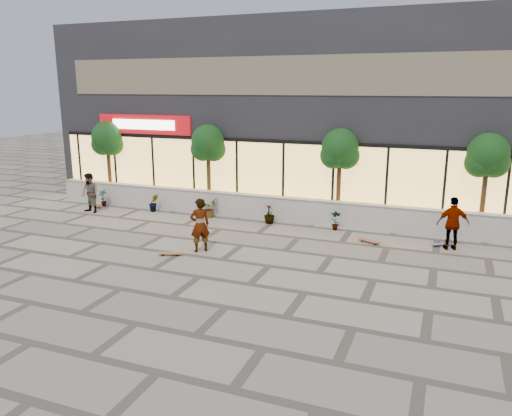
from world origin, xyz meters
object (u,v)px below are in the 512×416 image
(tree_west, at_px, (107,140))
(skater_left, at_px, (90,193))
(tree_east, at_px, (488,158))
(skateboard_right_far, at_px, (441,244))
(tree_midwest, at_px, (208,145))
(skateboard_left, at_px, (96,206))
(tree_mideast, at_px, (340,151))
(skateboard_right_near, at_px, (369,241))
(skater_center, at_px, (200,225))
(skater_right_near, at_px, (453,224))
(skateboard_center, at_px, (170,253))

(tree_west, xyz_separation_m, skater_left, (0.79, -2.48, -2.09))
(tree_east, height_order, skateboard_right_far, tree_east)
(tree_west, bearing_deg, tree_midwest, 0.00)
(tree_midwest, relative_size, skateboard_left, 5.42)
(tree_mideast, distance_m, skateboard_right_far, 5.43)
(tree_east, relative_size, skateboard_right_near, 4.46)
(tree_east, height_order, skateboard_right_near, tree_east)
(tree_mideast, relative_size, tree_east, 1.00)
(tree_mideast, height_order, skater_center, tree_mideast)
(skater_center, height_order, skater_right_near, skater_center)
(tree_east, relative_size, skater_right_near, 2.09)
(skateboard_center, bearing_deg, tree_east, 13.89)
(tree_mideast, height_order, tree_east, same)
(skater_center, relative_size, skateboard_center, 2.26)
(tree_east, relative_size, skateboard_left, 5.42)
(tree_midwest, bearing_deg, skater_left, -152.27)
(tree_midwest, distance_m, skateboard_center, 7.17)
(skater_left, bearing_deg, tree_west, 119.30)
(tree_west, xyz_separation_m, skateboard_right_far, (15.68, -1.89, -2.91))
(skater_left, relative_size, skateboard_right_far, 2.40)
(skater_center, distance_m, skateboard_right_near, 6.18)
(skateboard_left, height_order, skateboard_right_far, skateboard_right_far)
(tree_west, relative_size, skater_right_near, 2.09)
(skater_right_near, bearing_deg, tree_west, -23.91)
(skater_right_near, bearing_deg, tree_east, -130.82)
(tree_west, height_order, skateboard_right_near, tree_west)
(skater_left, distance_m, skateboard_left, 1.31)
(tree_east, height_order, skater_left, tree_east)
(tree_midwest, bearing_deg, skateboard_center, -75.12)
(tree_west, height_order, tree_mideast, same)
(skateboard_center, bearing_deg, skater_right_near, 6.29)
(skater_right_near, bearing_deg, skateboard_right_near, -9.88)
(skateboard_right_far, bearing_deg, skater_center, 170.05)
(tree_midwest, bearing_deg, skater_right_near, -11.72)
(tree_east, relative_size, skater_center, 2.08)
(tree_mideast, distance_m, skateboard_center, 8.20)
(tree_midwest, xyz_separation_m, skater_center, (2.43, -5.55, -2.04))
(skater_left, bearing_deg, skater_center, -11.61)
(tree_mideast, xyz_separation_m, skater_left, (-10.71, -2.48, -2.09))
(skateboard_right_far, bearing_deg, skater_right_near, -77.47)
(tree_mideast, height_order, skateboard_left, tree_mideast)
(tree_mideast, height_order, skater_left, tree_mideast)
(skater_right_near, bearing_deg, skateboard_right_far, -58.39)
(tree_midwest, relative_size, skater_right_near, 2.09)
(skater_right_near, xyz_separation_m, skateboard_right_near, (-2.77, -0.30, -0.85))
(tree_west, relative_size, tree_mideast, 1.00)
(skateboard_right_near, bearing_deg, skater_left, -158.99)
(skater_center, xyz_separation_m, skateboard_left, (-7.60, 3.98, -0.87))
(tree_east, xyz_separation_m, skateboard_center, (-9.82, -6.33, -2.90))
(tree_midwest, xyz_separation_m, skateboard_right_near, (7.73, -2.48, -2.90))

